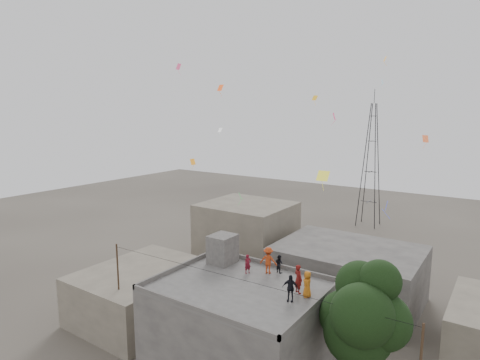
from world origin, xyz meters
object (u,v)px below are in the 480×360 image
at_px(person_red_adult, 298,279).
at_px(tree, 363,316).
at_px(stair_head_box, 223,249).
at_px(transmission_tower, 371,165).
at_px(person_dark_adult, 290,288).

bearing_deg(person_red_adult, tree, -159.19).
bearing_deg(stair_head_box, transmission_tower, 91.23).
bearing_deg(tree, stair_head_box, 169.26).
distance_m(transmission_tower, person_red_adult, 39.55).
xyz_separation_m(transmission_tower, person_red_adult, (7.36, -38.81, -2.11)).
distance_m(tree, person_dark_adult, 4.03).
bearing_deg(transmission_tower, stair_head_box, -88.77).
bearing_deg(transmission_tower, person_red_adult, -79.26).
relative_size(stair_head_box, person_red_adult, 1.16).
bearing_deg(stair_head_box, tree, -10.74).
distance_m(stair_head_box, person_red_adult, 6.71).
distance_m(transmission_tower, person_dark_adult, 40.76).
height_order(stair_head_box, person_red_adult, stair_head_box).
xyz_separation_m(tree, person_red_adult, (-4.00, 0.60, 0.86)).
bearing_deg(tree, person_red_adult, 171.49).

